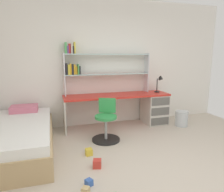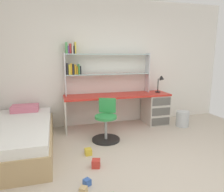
{
  "view_description": "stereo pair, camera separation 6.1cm",
  "coord_description": "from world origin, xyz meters",
  "px_view_note": "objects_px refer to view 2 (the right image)",
  "views": [
    {
      "loc": [
        -1.27,
        -1.97,
        1.53
      ],
      "look_at": [
        -0.23,
        1.47,
        0.83
      ],
      "focal_mm": 32.52,
      "sensor_mm": 36.0,
      "label": 1
    },
    {
      "loc": [
        -1.21,
        -1.98,
        1.53
      ],
      "look_at": [
        -0.23,
        1.47,
        0.83
      ],
      "focal_mm": 32.52,
      "sensor_mm": 36.0,
      "label": 2
    }
  ],
  "objects_px": {
    "toy_block_red_2": "(96,163)",
    "desk": "(144,106)",
    "toy_block_natural_1": "(83,190)",
    "waste_bin": "(183,119)",
    "bookshelf_hutch": "(96,65)",
    "toy_block_yellow_4": "(88,152)",
    "bed_platform": "(20,137)",
    "swivel_chair": "(106,124)",
    "desk_lamp": "(161,81)",
    "toy_block_blue_3": "(87,182)"
  },
  "relations": [
    {
      "from": "toy_block_red_2",
      "to": "desk",
      "type": "bearing_deg",
      "value": 47.45
    },
    {
      "from": "toy_block_natural_1",
      "to": "toy_block_red_2",
      "type": "height_order",
      "value": "toy_block_red_2"
    },
    {
      "from": "waste_bin",
      "to": "desk",
      "type": "bearing_deg",
      "value": 152.98
    },
    {
      "from": "bookshelf_hutch",
      "to": "toy_block_yellow_4",
      "type": "bearing_deg",
      "value": -107.37
    },
    {
      "from": "bed_platform",
      "to": "waste_bin",
      "type": "distance_m",
      "value": 3.31
    },
    {
      "from": "toy_block_natural_1",
      "to": "swivel_chair",
      "type": "bearing_deg",
      "value": 66.17
    },
    {
      "from": "waste_bin",
      "to": "toy_block_yellow_4",
      "type": "distance_m",
      "value": 2.38
    },
    {
      "from": "desk",
      "to": "toy_block_yellow_4",
      "type": "distance_m",
      "value": 1.92
    },
    {
      "from": "toy_block_natural_1",
      "to": "desk_lamp",
      "type": "bearing_deg",
      "value": 44.58
    },
    {
      "from": "toy_block_blue_3",
      "to": "toy_block_yellow_4",
      "type": "relative_size",
      "value": 0.77
    },
    {
      "from": "swivel_chair",
      "to": "toy_block_red_2",
      "type": "distance_m",
      "value": 1.01
    },
    {
      "from": "desk",
      "to": "swivel_chair",
      "type": "height_order",
      "value": "swivel_chair"
    },
    {
      "from": "waste_bin",
      "to": "toy_block_yellow_4",
      "type": "height_order",
      "value": "waste_bin"
    },
    {
      "from": "bookshelf_hutch",
      "to": "toy_block_yellow_4",
      "type": "height_order",
      "value": "bookshelf_hutch"
    },
    {
      "from": "bed_platform",
      "to": "toy_block_yellow_4",
      "type": "xyz_separation_m",
      "value": [
        1.04,
        -0.45,
        -0.19
      ]
    },
    {
      "from": "bookshelf_hutch",
      "to": "desk_lamp",
      "type": "relative_size",
      "value": 4.92
    },
    {
      "from": "swivel_chair",
      "to": "toy_block_natural_1",
      "type": "distance_m",
      "value": 1.56
    },
    {
      "from": "bookshelf_hutch",
      "to": "toy_block_blue_3",
      "type": "distance_m",
      "value": 2.55
    },
    {
      "from": "toy_block_natural_1",
      "to": "toy_block_red_2",
      "type": "xyz_separation_m",
      "value": [
        0.25,
        0.51,
        0.02
      ]
    },
    {
      "from": "swivel_chair",
      "to": "toy_block_blue_3",
      "type": "relative_size",
      "value": 9.69
    },
    {
      "from": "desk",
      "to": "toy_block_blue_3",
      "type": "xyz_separation_m",
      "value": [
        -1.62,
        -1.94,
        -0.38
      ]
    },
    {
      "from": "bed_platform",
      "to": "bookshelf_hutch",
      "type": "bearing_deg",
      "value": 31.28
    },
    {
      "from": "desk_lamp",
      "to": "toy_block_yellow_4",
      "type": "height_order",
      "value": "desk_lamp"
    },
    {
      "from": "waste_bin",
      "to": "bed_platform",
      "type": "bearing_deg",
      "value": -174.4
    },
    {
      "from": "desk_lamp",
      "to": "toy_block_yellow_4",
      "type": "bearing_deg",
      "value": -148.47
    },
    {
      "from": "waste_bin",
      "to": "toy_block_blue_3",
      "type": "xyz_separation_m",
      "value": [
        -2.39,
        -1.54,
        -0.13
      ]
    },
    {
      "from": "bookshelf_hutch",
      "to": "waste_bin",
      "type": "height_order",
      "value": "bookshelf_hutch"
    },
    {
      "from": "waste_bin",
      "to": "toy_block_blue_3",
      "type": "bearing_deg",
      "value": -147.09
    },
    {
      "from": "desk_lamp",
      "to": "bed_platform",
      "type": "distance_m",
      "value": 3.11
    },
    {
      "from": "bed_platform",
      "to": "toy_block_yellow_4",
      "type": "relative_size",
      "value": 19.92
    },
    {
      "from": "toy_block_red_2",
      "to": "toy_block_blue_3",
      "type": "bearing_deg",
      "value": -116.44
    },
    {
      "from": "bookshelf_hutch",
      "to": "toy_block_yellow_4",
      "type": "xyz_separation_m",
      "value": [
        -0.42,
        -1.34,
        -1.3
      ]
    },
    {
      "from": "bookshelf_hutch",
      "to": "toy_block_yellow_4",
      "type": "relative_size",
      "value": 18.32
    },
    {
      "from": "desk_lamp",
      "to": "toy_block_yellow_4",
      "type": "relative_size",
      "value": 3.72
    },
    {
      "from": "bed_platform",
      "to": "toy_block_natural_1",
      "type": "relative_size",
      "value": 26.23
    },
    {
      "from": "desk_lamp",
      "to": "bed_platform",
      "type": "xyz_separation_m",
      "value": [
        -2.94,
        -0.71,
        -0.73
      ]
    },
    {
      "from": "swivel_chair",
      "to": "desk",
      "type": "bearing_deg",
      "value": 31.86
    },
    {
      "from": "desk",
      "to": "bed_platform",
      "type": "relative_size",
      "value": 1.13
    },
    {
      "from": "desk_lamp",
      "to": "toy_block_red_2",
      "type": "xyz_separation_m",
      "value": [
        -1.85,
        -1.56,
        -0.92
      ]
    },
    {
      "from": "swivel_chair",
      "to": "toy_block_yellow_4",
      "type": "xyz_separation_m",
      "value": [
        -0.42,
        -0.51,
        -0.25
      ]
    },
    {
      "from": "desk",
      "to": "desk_lamp",
      "type": "relative_size",
      "value": 6.03
    },
    {
      "from": "toy_block_natural_1",
      "to": "toy_block_blue_3",
      "type": "bearing_deg",
      "value": 65.04
    },
    {
      "from": "toy_block_red_2",
      "to": "waste_bin",
      "type": "bearing_deg",
      "value": 28.05
    },
    {
      "from": "toy_block_red_2",
      "to": "desk_lamp",
      "type": "bearing_deg",
      "value": 40.14
    },
    {
      "from": "toy_block_natural_1",
      "to": "waste_bin",
      "type": "bearing_deg",
      "value": 34.44
    },
    {
      "from": "desk_lamp",
      "to": "toy_block_blue_3",
      "type": "relative_size",
      "value": 4.86
    },
    {
      "from": "bookshelf_hutch",
      "to": "bed_platform",
      "type": "xyz_separation_m",
      "value": [
        -1.46,
        -0.89,
        -1.11
      ]
    },
    {
      "from": "bed_platform",
      "to": "toy_block_yellow_4",
      "type": "bearing_deg",
      "value": -23.49
    },
    {
      "from": "bookshelf_hutch",
      "to": "toy_block_yellow_4",
      "type": "distance_m",
      "value": 1.92
    },
    {
      "from": "swivel_chair",
      "to": "toy_block_yellow_4",
      "type": "bearing_deg",
      "value": -129.6
    }
  ]
}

